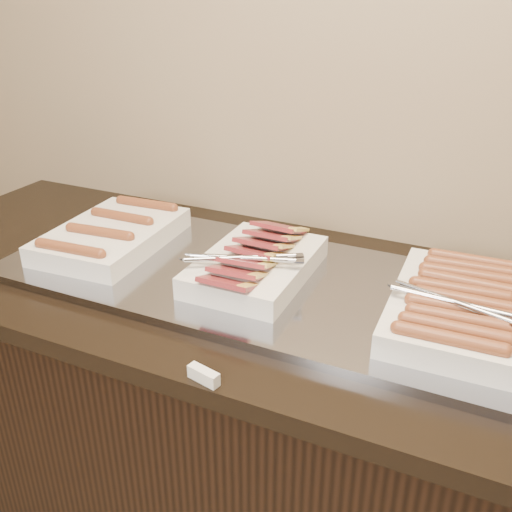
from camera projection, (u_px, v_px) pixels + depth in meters
The scene contains 6 objects.
counter at pixel (265, 436), 1.49m from camera, with size 2.06×0.76×0.90m.
warming_tray at pixel (258, 280), 1.30m from camera, with size 1.20×0.50×0.02m, color gray.
dish_left at pixel (112, 235), 1.44m from camera, with size 0.27×0.39×0.07m.
dish_center at pixel (255, 263), 1.28m from camera, with size 0.27×0.36×0.09m.
dish_right at pixel (461, 306), 1.11m from camera, with size 0.28×0.40×0.08m.
label_holder at pixel (204, 375), 0.98m from camera, with size 0.06×0.02×0.02m, color white.
Camera 1 is at (0.46, 1.09, 1.52)m, focal length 40.00 mm.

